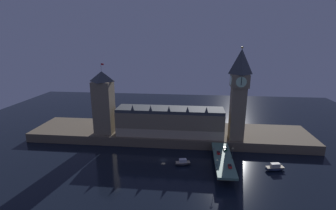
{
  "coord_description": "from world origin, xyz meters",
  "views": [
    {
      "loc": [
        18.39,
        -145.06,
        77.76
      ],
      "look_at": [
        1.02,
        20.0,
        32.71
      ],
      "focal_mm": 26.0,
      "sensor_mm": 36.0,
      "label": 1
    }
  ],
  "objects_px": {
    "victoria_tower": "(104,102)",
    "car_northbound_lead": "(218,153)",
    "clock_tower": "(239,92)",
    "pedestrian_far_rail": "(214,149)",
    "car_southbound_trail": "(225,149)",
    "boat_downstream": "(275,168)",
    "boat_upstream": "(183,163)",
    "street_lamp_mid": "(233,152)",
    "street_lamp_near": "(217,163)",
    "pedestrian_near_rail": "(217,165)",
    "car_southbound_lead": "(230,166)"
  },
  "relations": [
    {
      "from": "pedestrian_near_rail",
      "to": "victoria_tower",
      "type": "bearing_deg",
      "value": 152.11
    },
    {
      "from": "pedestrian_far_rail",
      "to": "boat_downstream",
      "type": "relative_size",
      "value": 0.13
    },
    {
      "from": "street_lamp_mid",
      "to": "boat_downstream",
      "type": "xyz_separation_m",
      "value": [
        25.98,
        -0.52,
        -9.2
      ]
    },
    {
      "from": "car_northbound_lead",
      "to": "pedestrian_near_rail",
      "type": "bearing_deg",
      "value": -98.82
    },
    {
      "from": "car_southbound_trail",
      "to": "clock_tower",
      "type": "bearing_deg",
      "value": 63.77
    },
    {
      "from": "pedestrian_far_rail",
      "to": "boat_downstream",
      "type": "bearing_deg",
      "value": -16.94
    },
    {
      "from": "car_northbound_lead",
      "to": "boat_downstream",
      "type": "bearing_deg",
      "value": -10.05
    },
    {
      "from": "clock_tower",
      "to": "boat_upstream",
      "type": "xyz_separation_m",
      "value": [
        -37.31,
        -31.39,
        -40.46
      ]
    },
    {
      "from": "car_southbound_lead",
      "to": "victoria_tower",
      "type": "bearing_deg",
      "value": 153.68
    },
    {
      "from": "street_lamp_near",
      "to": "street_lamp_mid",
      "type": "distance_m",
      "value": 18.17
    },
    {
      "from": "victoria_tower",
      "to": "car_northbound_lead",
      "type": "bearing_deg",
      "value": -18.13
    },
    {
      "from": "car_southbound_trail",
      "to": "boat_upstream",
      "type": "distance_m",
      "value": 30.41
    },
    {
      "from": "car_southbound_lead",
      "to": "car_southbound_trail",
      "type": "distance_m",
      "value": 22.94
    },
    {
      "from": "pedestrian_near_rail",
      "to": "boat_upstream",
      "type": "xyz_separation_m",
      "value": [
        -20.16,
        10.55,
        -5.75
      ]
    },
    {
      "from": "car_southbound_trail",
      "to": "pedestrian_near_rail",
      "type": "distance_m",
      "value": 23.33
    },
    {
      "from": "victoria_tower",
      "to": "street_lamp_near",
      "type": "xyz_separation_m",
      "value": [
        82.29,
        -48.06,
        -20.55
      ]
    },
    {
      "from": "street_lamp_near",
      "to": "street_lamp_mid",
      "type": "xyz_separation_m",
      "value": [
        10.65,
        14.72,
        0.44
      ]
    },
    {
      "from": "clock_tower",
      "to": "pedestrian_far_rail",
      "type": "xyz_separation_m",
      "value": [
        -17.15,
        -21.01,
        -34.66
      ]
    },
    {
      "from": "car_northbound_lead",
      "to": "car_southbound_lead",
      "type": "bearing_deg",
      "value": -73.56
    },
    {
      "from": "car_northbound_lead",
      "to": "pedestrian_near_rail",
      "type": "height_order",
      "value": "pedestrian_near_rail"
    },
    {
      "from": "car_southbound_trail",
      "to": "street_lamp_mid",
      "type": "relative_size",
      "value": 0.64
    },
    {
      "from": "street_lamp_mid",
      "to": "car_southbound_trail",
      "type": "bearing_deg",
      "value": 103.73
    },
    {
      "from": "victoria_tower",
      "to": "car_southbound_lead",
      "type": "relative_size",
      "value": 13.31
    },
    {
      "from": "clock_tower",
      "to": "car_southbound_trail",
      "type": "height_order",
      "value": "clock_tower"
    },
    {
      "from": "car_northbound_lead",
      "to": "boat_downstream",
      "type": "distance_m",
      "value": 34.72
    },
    {
      "from": "car_southbound_trail",
      "to": "boat_downstream",
      "type": "distance_m",
      "value": 31.8
    },
    {
      "from": "car_northbound_lead",
      "to": "street_lamp_mid",
      "type": "bearing_deg",
      "value": -35.05
    },
    {
      "from": "car_northbound_lead",
      "to": "boat_upstream",
      "type": "xyz_separation_m",
      "value": [
        -22.63,
        -5.33,
        -5.63
      ]
    },
    {
      "from": "pedestrian_near_rail",
      "to": "street_lamp_mid",
      "type": "height_order",
      "value": "street_lamp_mid"
    },
    {
      "from": "pedestrian_near_rail",
      "to": "pedestrian_far_rail",
      "type": "xyz_separation_m",
      "value": [
        0.0,
        20.92,
        0.05
      ]
    },
    {
      "from": "car_southbound_lead",
      "to": "street_lamp_mid",
      "type": "xyz_separation_m",
      "value": [
        2.86,
        11.22,
        3.81
      ]
    },
    {
      "from": "car_northbound_lead",
      "to": "clock_tower",
      "type": "bearing_deg",
      "value": 60.6
    },
    {
      "from": "car_southbound_lead",
      "to": "boat_downstream",
      "type": "distance_m",
      "value": 31.23
    },
    {
      "from": "clock_tower",
      "to": "street_lamp_near",
      "type": "distance_m",
      "value": 58.64
    },
    {
      "from": "victoria_tower",
      "to": "pedestrian_far_rail",
      "type": "bearing_deg",
      "value": -15.44
    },
    {
      "from": "pedestrian_far_rail",
      "to": "street_lamp_near",
      "type": "distance_m",
      "value": 25.43
    },
    {
      "from": "victoria_tower",
      "to": "car_southbound_lead",
      "type": "height_order",
      "value": "victoria_tower"
    },
    {
      "from": "clock_tower",
      "to": "pedestrian_far_rail",
      "type": "distance_m",
      "value": 44.01
    },
    {
      "from": "street_lamp_near",
      "to": "pedestrian_near_rail",
      "type": "bearing_deg",
      "value": 84.7
    },
    {
      "from": "street_lamp_mid",
      "to": "boat_upstream",
      "type": "height_order",
      "value": "street_lamp_mid"
    },
    {
      "from": "victoria_tower",
      "to": "car_northbound_lead",
      "type": "relative_size",
      "value": 13.84
    },
    {
      "from": "car_southbound_trail",
      "to": "street_lamp_mid",
      "type": "distance_m",
      "value": 12.63
    },
    {
      "from": "clock_tower",
      "to": "pedestrian_far_rail",
      "type": "relative_size",
      "value": 39.68
    },
    {
      "from": "pedestrian_near_rail",
      "to": "street_lamp_near",
      "type": "distance_m",
      "value": 5.39
    },
    {
      "from": "car_southbound_trail",
      "to": "street_lamp_near",
      "type": "distance_m",
      "value": 27.76
    },
    {
      "from": "car_southbound_trail",
      "to": "pedestrian_near_rail",
      "type": "relative_size",
      "value": 2.9
    },
    {
      "from": "victoria_tower",
      "to": "car_southbound_trail",
      "type": "xyz_separation_m",
      "value": [
        90.08,
        -21.63,
        -23.86
      ]
    },
    {
      "from": "pedestrian_near_rail",
      "to": "street_lamp_mid",
      "type": "relative_size",
      "value": 0.22
    },
    {
      "from": "boat_upstream",
      "to": "car_southbound_lead",
      "type": "bearing_deg",
      "value": -22.41
    },
    {
      "from": "car_southbound_lead",
      "to": "boat_upstream",
      "type": "bearing_deg",
      "value": 157.59
    }
  ]
}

